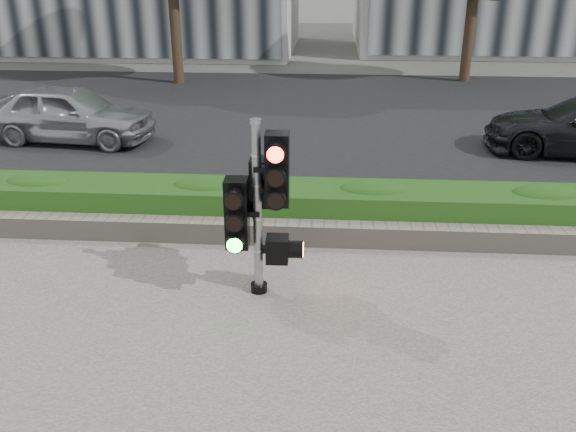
% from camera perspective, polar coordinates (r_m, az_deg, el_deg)
% --- Properties ---
extents(ground, '(120.00, 120.00, 0.00)m').
position_cam_1_polar(ground, '(7.83, -2.42, -8.68)').
color(ground, '#51514C').
rests_on(ground, ground).
extents(road, '(60.00, 13.00, 0.02)m').
position_cam_1_polar(road, '(17.13, 1.24, 9.30)').
color(road, black).
rests_on(road, ground).
extents(curb, '(60.00, 0.25, 0.12)m').
position_cam_1_polar(curb, '(10.60, -0.58, 0.62)').
color(curb, gray).
rests_on(curb, ground).
extents(stone_wall, '(12.00, 0.32, 0.34)m').
position_cam_1_polar(stone_wall, '(9.40, -1.19, -1.52)').
color(stone_wall, gray).
rests_on(stone_wall, sidewalk).
extents(hedge, '(12.00, 1.00, 0.68)m').
position_cam_1_polar(hedge, '(9.93, -0.86, 0.94)').
color(hedge, '#327724').
rests_on(hedge, sidewalk).
extents(traffic_signal, '(0.81, 0.59, 2.33)m').
position_cam_1_polar(traffic_signal, '(7.62, -2.63, 1.50)').
color(traffic_signal, black).
rests_on(traffic_signal, sidewalk).
extents(car_silver, '(4.09, 2.00, 1.34)m').
position_cam_1_polar(car_silver, '(15.45, -19.72, 9.01)').
color(car_silver, '#A6A8AD').
rests_on(car_silver, road).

